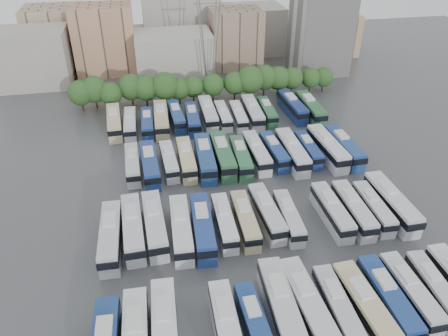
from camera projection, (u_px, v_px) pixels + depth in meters
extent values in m
plane|color=#424447|center=(247.00, 204.00, 71.12)|extent=(220.00, 220.00, 0.00)
cylinder|color=black|center=(83.00, 106.00, 100.75)|extent=(0.36, 0.36, 2.41)
sphere|color=#234C1E|center=(80.00, 93.00, 99.00)|extent=(5.78, 5.78, 5.78)
cylinder|color=black|center=(97.00, 103.00, 101.80)|extent=(0.36, 0.36, 2.54)
sphere|color=#234C1E|center=(94.00, 90.00, 99.96)|extent=(6.09, 6.09, 6.09)
cylinder|color=black|center=(112.00, 106.00, 101.23)|extent=(0.36, 0.36, 2.18)
sphere|color=#234C1E|center=(111.00, 94.00, 99.65)|extent=(5.23, 5.23, 5.23)
cylinder|color=black|center=(133.00, 101.00, 103.19)|extent=(0.36, 0.36, 2.52)
sphere|color=#234C1E|center=(131.00, 87.00, 101.36)|extent=(6.06, 6.06, 6.06)
cylinder|color=black|center=(147.00, 101.00, 102.90)|extent=(0.36, 0.36, 2.46)
sphere|color=#234C1E|center=(146.00, 88.00, 101.11)|extent=(5.91, 5.91, 5.91)
cylinder|color=black|center=(166.00, 100.00, 103.13)|extent=(0.36, 0.36, 2.68)
sphere|color=#234C1E|center=(165.00, 86.00, 101.19)|extent=(6.43, 6.43, 6.43)
cylinder|color=black|center=(180.00, 100.00, 104.05)|extent=(0.36, 0.36, 2.06)
sphere|color=#234C1E|center=(179.00, 89.00, 102.55)|extent=(4.95, 4.95, 4.95)
cylinder|color=black|center=(194.00, 98.00, 105.06)|extent=(0.36, 0.36, 2.14)
sphere|color=#234C1E|center=(193.00, 87.00, 103.51)|extent=(5.13, 5.13, 5.13)
cylinder|color=black|center=(213.00, 97.00, 105.55)|extent=(0.36, 0.36, 2.23)
sphere|color=#234C1E|center=(213.00, 85.00, 103.93)|extent=(5.35, 5.35, 5.35)
cylinder|color=black|center=(235.00, 95.00, 106.23)|extent=(0.36, 0.36, 2.30)
sphere|color=#234C1E|center=(235.00, 83.00, 104.56)|extent=(5.53, 5.53, 5.53)
cylinder|color=black|center=(250.00, 94.00, 106.22)|extent=(0.36, 0.36, 2.73)
sphere|color=#234C1E|center=(250.00, 80.00, 104.24)|extent=(6.56, 6.56, 6.56)
cylinder|color=black|center=(264.00, 91.00, 108.28)|extent=(0.36, 0.36, 2.55)
sphere|color=#234C1E|center=(264.00, 77.00, 106.42)|extent=(6.13, 6.13, 6.13)
cylinder|color=black|center=(277.00, 91.00, 108.61)|extent=(0.36, 0.36, 2.40)
sphere|color=#234C1E|center=(278.00, 78.00, 106.87)|extent=(5.77, 5.77, 5.77)
cylinder|color=black|center=(291.00, 90.00, 109.30)|extent=(0.36, 0.36, 2.23)
sphere|color=#234C1E|center=(292.00, 78.00, 107.69)|extent=(5.34, 5.34, 5.34)
cylinder|color=black|center=(309.00, 88.00, 110.34)|extent=(0.36, 0.36, 2.04)
sphere|color=#234C1E|center=(311.00, 78.00, 108.86)|extent=(4.90, 4.90, 4.90)
cylinder|color=black|center=(322.00, 88.00, 110.80)|extent=(0.36, 0.36, 2.04)
sphere|color=#234C1E|center=(323.00, 77.00, 109.32)|extent=(4.91, 4.91, 4.91)
cube|color=#9E998E|center=(33.00, 58.00, 112.17)|extent=(18.00, 14.00, 14.00)
cube|color=tan|center=(105.00, 40.00, 118.94)|extent=(16.00, 12.00, 18.00)
cube|color=#ADA89E|center=(174.00, 56.00, 116.77)|extent=(20.00, 14.00, 12.00)
cube|color=gray|center=(235.00, 38.00, 123.55)|extent=(14.00, 12.00, 16.00)
cube|color=gray|center=(180.00, 21.00, 131.87)|extent=(22.00, 16.00, 20.00)
cube|color=tan|center=(57.00, 36.00, 125.55)|extent=(16.00, 14.00, 16.00)
cube|color=#A39E93|center=(252.00, 29.00, 135.32)|extent=(18.00, 14.00, 14.00)
cube|color=tan|center=(332.00, 34.00, 134.69)|extent=(14.00, 12.00, 12.00)
cube|color=gray|center=(142.00, 46.00, 127.65)|extent=(12.00, 10.00, 10.00)
cube|color=silver|center=(321.00, 24.00, 117.73)|extent=(14.00, 14.00, 26.00)
cylinder|color=slate|center=(201.00, 24.00, 101.88)|extent=(2.90, 2.91, 33.83)
cylinder|color=slate|center=(199.00, 20.00, 105.20)|extent=(2.90, 2.91, 33.83)
cylinder|color=slate|center=(218.00, 23.00, 102.52)|extent=(2.90, 2.91, 33.83)
cylinder|color=slate|center=(215.00, 19.00, 105.84)|extent=(2.90, 2.91, 33.83)
cube|color=slate|center=(208.00, 3.00, 101.68)|extent=(7.00, 0.30, 0.30)
cube|color=silver|center=(104.00, 329.00, 46.28)|extent=(1.87, 3.36, 0.45)
cube|color=silver|center=(134.00, 319.00, 47.27)|extent=(1.85, 3.38, 0.46)
cube|color=silver|center=(165.00, 333.00, 48.15)|extent=(3.16, 12.81, 3.60)
cube|color=black|center=(165.00, 330.00, 47.65)|extent=(3.30, 13.01, 1.06)
cube|color=silver|center=(163.00, 309.00, 48.39)|extent=(1.92, 3.46, 0.47)
cube|color=silver|center=(227.00, 329.00, 48.68)|extent=(2.66, 11.72, 3.31)
cube|color=black|center=(227.00, 327.00, 48.22)|extent=(2.78, 11.89, 0.97)
cube|color=silver|center=(224.00, 308.00, 48.90)|extent=(1.70, 3.14, 0.43)
cube|color=navy|center=(255.00, 326.00, 49.27)|extent=(2.67, 10.71, 3.01)
cube|color=black|center=(255.00, 323.00, 48.85)|extent=(2.78, 10.87, 0.89)
cube|color=silver|center=(252.00, 306.00, 49.45)|extent=(1.61, 2.89, 0.39)
cube|color=silver|center=(281.00, 308.00, 50.98)|extent=(3.16, 13.02, 3.66)
cube|color=black|center=(282.00, 305.00, 50.47)|extent=(3.30, 13.21, 1.08)
cube|color=silver|center=(278.00, 285.00, 51.22)|extent=(1.94, 3.51, 0.47)
cube|color=silver|center=(307.00, 306.00, 51.23)|extent=(3.33, 12.84, 3.60)
cube|color=black|center=(308.00, 303.00, 50.73)|extent=(3.46, 13.04, 1.06)
cube|color=silver|center=(303.00, 284.00, 51.45)|extent=(1.97, 3.48, 0.47)
cube|color=silver|center=(336.00, 307.00, 51.40)|extent=(2.52, 10.94, 3.09)
cube|color=black|center=(338.00, 305.00, 50.97)|extent=(2.63, 11.11, 0.91)
cube|color=silver|center=(334.00, 288.00, 51.60)|extent=(1.60, 2.94, 0.40)
cube|color=beige|center=(366.00, 310.00, 50.79)|extent=(3.30, 12.66, 3.55)
cube|color=black|center=(367.00, 307.00, 50.30)|extent=(3.44, 12.85, 1.04)
cube|color=silver|center=(362.00, 288.00, 51.00)|extent=(1.94, 3.43, 0.46)
cube|color=navy|center=(387.00, 300.00, 52.19)|extent=(2.55, 11.92, 3.38)
cube|color=black|center=(389.00, 297.00, 51.73)|extent=(2.67, 12.10, 0.99)
cube|color=silver|center=(384.00, 279.00, 52.41)|extent=(1.69, 3.18, 0.44)
cube|color=silver|center=(410.00, 293.00, 53.15)|extent=(2.60, 11.31, 3.19)
cube|color=black|center=(412.00, 291.00, 52.71)|extent=(2.71, 11.48, 0.94)
cube|color=silver|center=(407.00, 274.00, 53.35)|extent=(1.65, 3.03, 0.41)
cube|color=silver|center=(434.00, 289.00, 53.76)|extent=(2.78, 10.77, 3.02)
cube|color=black|center=(436.00, 287.00, 53.34)|extent=(2.89, 10.94, 0.89)
cube|color=silver|center=(431.00, 272.00, 53.96)|extent=(1.65, 2.92, 0.39)
cube|color=silver|center=(111.00, 237.00, 61.50)|extent=(2.94, 12.65, 3.57)
cube|color=black|center=(110.00, 234.00, 61.00)|extent=(3.07, 12.84, 1.05)
cube|color=silver|center=(109.00, 219.00, 61.73)|extent=(1.85, 3.40, 0.46)
cube|color=silver|center=(133.00, 229.00, 63.06)|extent=(3.22, 12.76, 3.59)
cube|color=black|center=(133.00, 226.00, 62.56)|extent=(3.35, 12.96, 1.06)
cube|color=silver|center=(131.00, 211.00, 63.28)|extent=(1.93, 3.45, 0.46)
cube|color=silver|center=(155.00, 225.00, 63.72)|extent=(3.23, 12.81, 3.60)
cube|color=black|center=(155.00, 222.00, 63.22)|extent=(3.37, 13.01, 1.06)
cube|color=silver|center=(153.00, 208.00, 63.94)|extent=(1.94, 3.46, 0.47)
cube|color=silver|center=(181.00, 230.00, 62.94)|extent=(3.02, 12.50, 3.52)
cube|color=black|center=(181.00, 227.00, 62.45)|extent=(3.15, 12.69, 1.04)
cube|color=silver|center=(180.00, 212.00, 63.18)|extent=(1.86, 3.37, 0.46)
cube|color=navy|center=(203.00, 228.00, 63.24)|extent=(3.27, 12.69, 3.56)
cube|color=black|center=(203.00, 225.00, 62.74)|extent=(3.41, 12.89, 1.05)
cube|color=silver|center=(201.00, 210.00, 63.48)|extent=(1.94, 3.44, 0.46)
cube|color=silver|center=(224.00, 223.00, 64.53)|extent=(2.50, 11.02, 3.11)
cube|color=black|center=(225.00, 220.00, 64.09)|extent=(2.62, 11.19, 0.92)
cube|color=silver|center=(223.00, 208.00, 64.73)|extent=(1.60, 2.95, 0.40)
cube|color=#C8B789|center=(245.00, 221.00, 64.93)|extent=(2.60, 11.32, 3.20)
cube|color=black|center=(245.00, 218.00, 64.48)|extent=(2.71, 11.49, 0.94)
cube|color=silver|center=(243.00, 205.00, 65.14)|extent=(1.65, 3.04, 0.41)
cube|color=silver|center=(267.00, 213.00, 66.26)|extent=(3.08, 11.87, 3.33)
cube|color=black|center=(267.00, 211.00, 65.80)|extent=(3.21, 12.05, 0.98)
cube|color=silver|center=(264.00, 198.00, 66.46)|extent=(1.82, 3.21, 0.43)
cube|color=silver|center=(288.00, 218.00, 65.60)|extent=(2.68, 10.73, 3.02)
cube|color=black|center=(289.00, 215.00, 65.18)|extent=(2.79, 10.89, 0.89)
cube|color=silver|center=(287.00, 204.00, 65.80)|extent=(1.62, 2.90, 0.39)
cube|color=silver|center=(332.00, 212.00, 66.60)|extent=(2.59, 11.73, 3.32)
cube|color=black|center=(332.00, 209.00, 66.14)|extent=(2.71, 11.90, 0.98)
cube|color=silver|center=(329.00, 196.00, 66.81)|extent=(1.68, 3.14, 0.43)
cube|color=silver|center=(353.00, 210.00, 66.90)|extent=(2.71, 11.88, 3.35)
cube|color=black|center=(354.00, 208.00, 66.44)|extent=(2.83, 12.06, 0.99)
cube|color=silver|center=(351.00, 195.00, 67.12)|extent=(1.73, 3.18, 0.43)
cube|color=silver|center=(373.00, 209.00, 67.45)|extent=(2.56, 11.00, 3.10)
cube|color=black|center=(374.00, 206.00, 67.02)|extent=(2.68, 11.17, 0.91)
cube|color=silver|center=(371.00, 194.00, 67.65)|extent=(1.61, 2.95, 0.40)
cube|color=silver|center=(391.00, 204.00, 68.01)|extent=(2.97, 13.16, 3.72)
cube|color=black|center=(392.00, 201.00, 67.49)|extent=(3.11, 13.36, 1.09)
cube|color=silver|center=(388.00, 187.00, 68.25)|extent=(1.91, 3.52, 0.48)
cube|color=silver|center=(133.00, 165.00, 78.27)|extent=(2.60, 11.11, 3.13)
cube|color=black|center=(132.00, 162.00, 77.83)|extent=(2.71, 11.27, 0.92)
cube|color=silver|center=(131.00, 153.00, 78.46)|extent=(1.63, 2.98, 0.41)
cube|color=navy|center=(150.00, 165.00, 77.77)|extent=(3.13, 12.55, 3.53)
cube|color=black|center=(150.00, 163.00, 77.28)|extent=(3.26, 12.74, 1.04)
cube|color=silver|center=(148.00, 151.00, 77.99)|extent=(1.89, 3.39, 0.46)
cube|color=silver|center=(169.00, 162.00, 79.29)|extent=(2.81, 10.90, 3.06)
cube|color=black|center=(169.00, 159.00, 78.87)|extent=(2.93, 11.07, 0.90)
cube|color=silver|center=(167.00, 150.00, 79.48)|extent=(1.67, 2.95, 0.40)
cube|color=beige|center=(186.00, 160.00, 79.52)|extent=(2.54, 11.88, 3.37)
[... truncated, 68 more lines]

